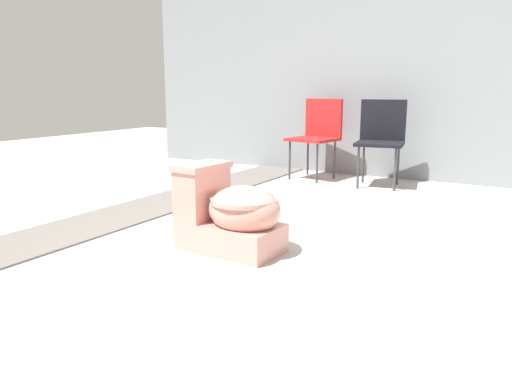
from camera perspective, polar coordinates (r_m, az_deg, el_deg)
ground_plane at (r=2.92m, az=-2.04°, el=-7.15°), size 14.00×14.00×0.00m
gravel_strip at (r=4.03m, az=-13.21°, el=-2.02°), size 0.56×8.00×0.01m
building_wall at (r=5.49m, az=20.53°, el=14.79°), size 7.00×0.20×2.60m
toilet at (r=2.93m, az=-2.88°, el=-2.57°), size 0.65×0.41×0.52m
folding_chair_left at (r=5.35m, az=7.11°, el=7.07°), size 0.51×0.51×0.83m
folding_chair_middle at (r=5.06m, az=14.13°, el=6.53°), size 0.51×0.51×0.83m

